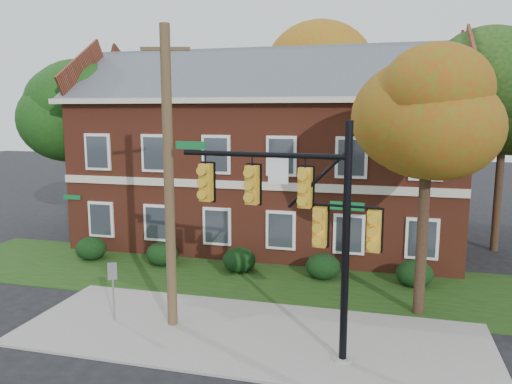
% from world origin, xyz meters
% --- Properties ---
extents(ground, '(120.00, 120.00, 0.00)m').
position_xyz_m(ground, '(0.00, 0.00, 0.00)').
color(ground, black).
rests_on(ground, ground).
extents(sidewalk, '(14.00, 5.00, 0.08)m').
position_xyz_m(sidewalk, '(0.00, 1.00, 0.04)').
color(sidewalk, gray).
rests_on(sidewalk, ground).
extents(grass_strip, '(30.00, 6.00, 0.04)m').
position_xyz_m(grass_strip, '(0.00, 6.00, 0.02)').
color(grass_strip, '#193811').
rests_on(grass_strip, ground).
extents(apartment_building, '(18.80, 8.80, 9.74)m').
position_xyz_m(apartment_building, '(-2.00, 11.95, 4.99)').
color(apartment_building, maroon).
rests_on(apartment_building, ground).
extents(hedge_far_left, '(1.40, 1.26, 1.05)m').
position_xyz_m(hedge_far_left, '(-9.00, 6.70, 0.53)').
color(hedge_far_left, black).
rests_on(hedge_far_left, ground).
extents(hedge_left, '(1.40, 1.26, 1.05)m').
position_xyz_m(hedge_left, '(-5.50, 6.70, 0.53)').
color(hedge_left, black).
rests_on(hedge_left, ground).
extents(hedge_center, '(1.40, 1.26, 1.05)m').
position_xyz_m(hedge_center, '(-2.00, 6.70, 0.53)').
color(hedge_center, black).
rests_on(hedge_center, ground).
extents(hedge_right, '(1.40, 1.26, 1.05)m').
position_xyz_m(hedge_right, '(1.50, 6.70, 0.53)').
color(hedge_right, black).
rests_on(hedge_right, ground).
extents(hedge_far_right, '(1.40, 1.26, 1.05)m').
position_xyz_m(hedge_far_right, '(5.00, 6.70, 0.53)').
color(hedge_far_right, black).
rests_on(hedge_far_right, ground).
extents(tree_near_right, '(4.50, 4.25, 8.58)m').
position_xyz_m(tree_near_right, '(5.22, 3.87, 6.67)').
color(tree_near_right, black).
rests_on(tree_near_right, ground).
extents(tree_left_rear, '(5.40, 5.10, 8.88)m').
position_xyz_m(tree_left_rear, '(-11.73, 10.84, 6.68)').
color(tree_left_rear, black).
rests_on(tree_left_rear, ground).
extents(tree_far_rear, '(6.84, 6.46, 11.52)m').
position_xyz_m(tree_far_rear, '(-0.66, 19.79, 8.84)').
color(tree_far_rear, black).
rests_on(tree_far_rear, ground).
extents(traffic_signal, '(5.75, 0.79, 6.43)m').
position_xyz_m(traffic_signal, '(1.70, 0.15, 3.99)').
color(traffic_signal, gray).
rests_on(traffic_signal, ground).
extents(utility_pole, '(1.40, 0.47, 9.14)m').
position_xyz_m(utility_pole, '(-2.50, 1.06, 4.63)').
color(utility_pole, brown).
rests_on(utility_pole, ground).
extents(sign_post, '(0.28, 0.15, 1.97)m').
position_xyz_m(sign_post, '(-4.41, 0.84, 1.34)').
color(sign_post, slate).
rests_on(sign_post, ground).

